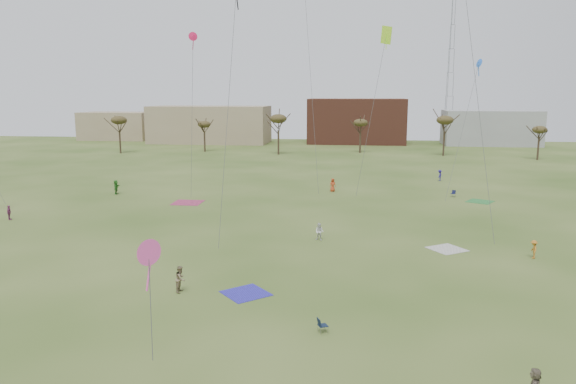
# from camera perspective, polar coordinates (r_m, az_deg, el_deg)

# --- Properties ---
(ground) EXTENTS (260.00, 260.00, 0.00)m
(ground) POSITION_cam_1_polar(r_m,az_deg,el_deg) (33.96, -2.67, -12.83)
(ground) COLOR #304A17
(ground) RESTS_ON ground
(spectator_fore_b) EXTENTS (0.71, 0.90, 1.82)m
(spectator_fore_b) POSITION_cam_1_polar(r_m,az_deg,el_deg) (38.06, -11.24, -8.96)
(spectator_fore_b) COLOR #806E51
(spectator_fore_b) RESTS_ON ground
(flyer_mid_b) EXTENTS (0.63, 1.02, 1.53)m
(flyer_mid_b) POSITION_cam_1_polar(r_m,az_deg,el_deg) (49.00, 24.44, -5.51)
(flyer_mid_b) COLOR #B87322
(flyer_mid_b) RESTS_ON ground
(spectator_mid_d) EXTENTS (0.61, 1.00, 1.59)m
(spectator_mid_d) POSITION_cam_1_polar(r_m,az_deg,el_deg) (65.26, -27.30, -1.94)
(spectator_mid_d) COLOR #8C3A70
(spectator_mid_d) RESTS_ON ground
(spectator_mid_e) EXTENTS (0.94, 0.83, 1.62)m
(spectator_mid_e) POSITION_cam_1_polar(r_m,az_deg,el_deg) (50.06, 3.33, -4.20)
(spectator_mid_e) COLOR silver
(spectator_mid_e) RESTS_ON ground
(flyer_far_a) EXTENTS (0.90, 1.86, 1.93)m
(flyer_far_a) POSITION_cam_1_polar(r_m,az_deg,el_deg) (76.39, -17.65, 0.50)
(flyer_far_a) COLOR #347C29
(flyer_far_a) RESTS_ON ground
(flyer_far_b) EXTENTS (1.06, 0.90, 1.85)m
(flyer_far_b) POSITION_cam_1_polar(r_m,az_deg,el_deg) (74.97, 4.73, 0.74)
(flyer_far_b) COLOR #B2401E
(flyer_far_b) RESTS_ON ground
(flyer_far_c) EXTENTS (1.00, 1.27, 1.72)m
(flyer_far_c) POSITION_cam_1_polar(r_m,az_deg,el_deg) (87.24, 15.68, 1.70)
(flyer_far_c) COLOR navy
(flyer_far_c) RESTS_ON ground
(blanket_blue) EXTENTS (3.85, 3.85, 0.03)m
(blanket_blue) POSITION_cam_1_polar(r_m,az_deg,el_deg) (37.42, -4.46, -10.60)
(blanket_blue) COLOR #2E29B2
(blanket_blue) RESTS_ON ground
(blanket_cream) EXTENTS (3.80, 3.80, 0.03)m
(blanket_cream) POSITION_cam_1_polar(r_m,az_deg,el_deg) (49.35, 16.38, -5.80)
(blanket_cream) COLOR beige
(blanket_cream) RESTS_ON ground
(blanket_plum) EXTENTS (3.58, 3.58, 0.03)m
(blanket_plum) POSITION_cam_1_polar(r_m,az_deg,el_deg) (68.40, -10.52, -1.11)
(blanket_plum) COLOR #A23158
(blanket_plum) RESTS_ON ground
(blanket_olive) EXTENTS (3.92, 3.92, 0.03)m
(blanket_olive) POSITION_cam_1_polar(r_m,az_deg,el_deg) (72.07, 19.55, -0.96)
(blanket_olive) COLOR #2D7C36
(blanket_olive) RESTS_ON ground
(camp_chair_center) EXTENTS (0.71, 0.69, 0.87)m
(camp_chair_center) POSITION_cam_1_polar(r_m,az_deg,el_deg) (31.66, 3.65, -14.11)
(camp_chair_center) COLOR #121E33
(camp_chair_center) RESTS_ON ground
(camp_chair_right) EXTENTS (0.73, 0.74, 0.87)m
(camp_chair_right) POSITION_cam_1_polar(r_m,az_deg,el_deg) (74.27, 16.97, -0.29)
(camp_chair_right) COLOR #151839
(camp_chair_right) RESTS_ON ground
(kites_aloft) EXTENTS (73.80, 51.48, 27.86)m
(kites_aloft) POSITION_cam_1_polar(r_m,az_deg,el_deg) (56.79, -0.69, 18.18)
(kites_aloft) COLOR red
(kites_aloft) RESTS_ON ground
(tree_line) EXTENTS (117.44, 49.32, 8.91)m
(tree_line) POSITION_cam_1_polar(r_m,az_deg,el_deg) (110.35, 3.04, 7.05)
(tree_line) COLOR #3A2B1E
(tree_line) RESTS_ON ground
(building_tan) EXTENTS (32.00, 14.00, 10.00)m
(building_tan) POSITION_cam_1_polar(r_m,az_deg,el_deg) (151.50, -8.21, 7.05)
(building_tan) COLOR #937F60
(building_tan) RESTS_ON ground
(building_brick) EXTENTS (26.00, 16.00, 12.00)m
(building_brick) POSITION_cam_1_polar(r_m,az_deg,el_deg) (150.91, 7.23, 7.44)
(building_brick) COLOR brown
(building_brick) RESTS_ON ground
(building_grey) EXTENTS (24.00, 12.00, 9.00)m
(building_grey) POSITION_cam_1_polar(r_m,az_deg,el_deg) (152.93, 20.53, 6.35)
(building_grey) COLOR gray
(building_grey) RESTS_ON ground
(building_tan_west) EXTENTS (20.00, 12.00, 8.00)m
(building_tan_west) POSITION_cam_1_polar(r_m,az_deg,el_deg) (168.49, -17.50, 6.66)
(building_tan_west) COLOR #937F60
(building_tan_west) RESTS_ON ground
(radio_tower) EXTENTS (1.51, 1.72, 41.00)m
(radio_tower) POSITION_cam_1_polar(r_m,az_deg,el_deg) (157.75, 16.68, 12.02)
(radio_tower) COLOR #9EA3A8
(radio_tower) RESTS_ON ground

